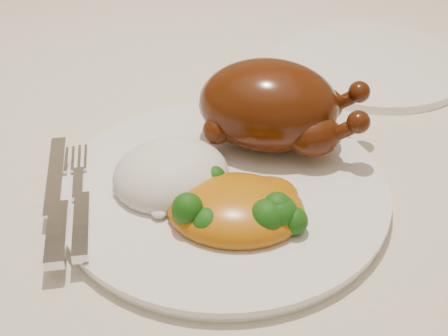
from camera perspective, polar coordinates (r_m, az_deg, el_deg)
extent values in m
cylinder|color=brown|center=(1.43, 18.70, 1.54)|extent=(0.07, 0.07, 0.72)
cube|color=brown|center=(0.71, -13.27, 1.67)|extent=(1.60, 0.90, 0.04)
cube|color=beige|center=(0.70, -13.54, 3.28)|extent=(1.72, 1.02, 0.01)
cube|color=beige|center=(1.19, -14.03, 12.95)|extent=(1.72, 0.01, 0.18)
cylinder|color=white|center=(0.58, 0.00, -2.09)|extent=(0.32, 0.32, 0.01)
cylinder|color=white|center=(0.82, 13.37, 9.32)|extent=(0.26, 0.26, 0.01)
ellipsoid|color=#4F1F08|center=(0.61, 4.08, 5.75)|extent=(0.17, 0.15, 0.09)
ellipsoid|color=#4F1F08|center=(0.60, 3.37, 7.05)|extent=(0.08, 0.07, 0.04)
ellipsoid|color=#4F1F08|center=(0.59, 8.30, 2.90)|extent=(0.05, 0.04, 0.04)
sphere|color=#4F1F08|center=(0.58, 12.19, 4.12)|extent=(0.02, 0.02, 0.02)
ellipsoid|color=#4F1F08|center=(0.64, 8.63, 5.64)|extent=(0.05, 0.04, 0.04)
sphere|color=#4F1F08|center=(0.63, 12.26, 6.81)|extent=(0.02, 0.02, 0.02)
sphere|color=#4F1F08|center=(0.60, -0.65, 3.47)|extent=(0.03, 0.03, 0.03)
sphere|color=#4F1F08|center=(0.65, 0.43, 6.50)|extent=(0.03, 0.03, 0.03)
ellipsoid|color=white|center=(0.57, -4.86, -0.68)|extent=(0.12, 0.11, 0.06)
ellipsoid|color=#C6770C|center=(0.54, 1.10, -3.81)|extent=(0.14, 0.12, 0.04)
ellipsoid|color=#C6770C|center=(0.55, 4.06, -2.65)|extent=(0.05, 0.05, 0.03)
ellipsoid|color=#0E3B09|center=(0.52, 4.31, -4.39)|extent=(0.02, 0.02, 0.02)
ellipsoid|color=#0E3B09|center=(0.52, 4.89, -3.48)|extent=(0.02, 0.02, 0.02)
ellipsoid|color=#0E3B09|center=(0.52, 2.85, -4.24)|extent=(0.02, 0.02, 0.02)
ellipsoid|color=#0E3B09|center=(0.56, -0.89, -0.88)|extent=(0.02, 0.02, 0.02)
ellipsoid|color=#0E3B09|center=(0.52, 3.96, -4.52)|extent=(0.03, 0.03, 0.03)
ellipsoid|color=#0E3B09|center=(0.52, -3.35, -3.79)|extent=(0.03, 0.03, 0.03)
ellipsoid|color=#0E3B09|center=(0.52, 6.41, -4.85)|extent=(0.02, 0.02, 0.02)
ellipsoid|color=#0E3B09|center=(0.52, -0.04, -5.05)|extent=(0.02, 0.02, 0.02)
ellipsoid|color=#0E3B09|center=(0.52, 4.97, -3.93)|extent=(0.03, 0.03, 0.03)
ellipsoid|color=#0E3B09|center=(0.53, 0.19, -4.41)|extent=(0.03, 0.03, 0.03)
ellipsoid|color=#0E3B09|center=(0.52, -1.60, -5.00)|extent=(0.03, 0.03, 0.03)
cube|color=silver|center=(0.60, -15.17, -0.57)|extent=(0.02, 0.12, 0.00)
cube|color=silver|center=(0.54, -15.02, -5.81)|extent=(0.02, 0.08, 0.01)
cube|color=silver|center=(0.54, -12.91, -5.17)|extent=(0.02, 0.08, 0.01)
cube|color=silver|center=(0.60, -13.29, -0.23)|extent=(0.02, 0.09, 0.00)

